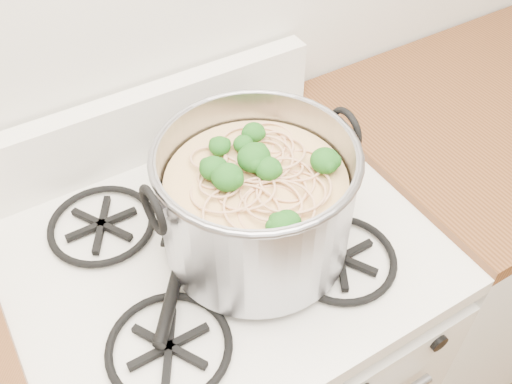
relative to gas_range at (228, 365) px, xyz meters
name	(u,v)px	position (x,y,z in m)	size (l,w,h in m)	color
gas_range	(228,365)	(0.00, 0.00, 0.00)	(0.76, 0.66, 0.92)	white
counter_right	(485,218)	(0.88, 0.00, 0.02)	(1.00, 0.65, 0.92)	silver
stock_pot	(256,203)	(0.05, -0.04, 0.59)	(0.37, 0.34, 0.23)	#9899A1
spatula	(190,222)	(-0.03, 0.05, 0.50)	(0.29, 0.31, 0.02)	black
glass_bowl	(234,156)	(0.13, 0.17, 0.50)	(0.11, 0.11, 0.03)	white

